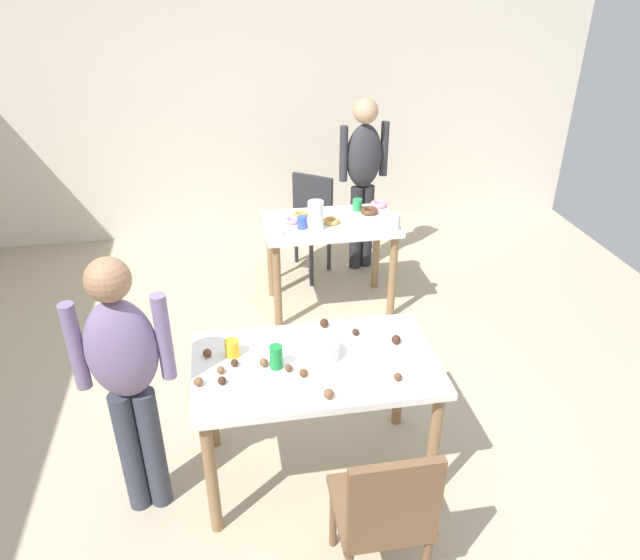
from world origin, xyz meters
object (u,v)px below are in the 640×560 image
Objects in this scene: person_girl_near at (126,372)px; pitcher_far at (316,215)px; person_adult_far at (363,171)px; chair_near_table at (385,511)px; mixing_bowl at (320,349)px; dining_table_far at (330,237)px; chair_far_table at (307,220)px; soda_can at (276,357)px; dining_table_near at (315,378)px.

person_girl_near reaches higher than pitcher_far.
person_girl_near is 0.95× the size of person_adult_far.
chair_near_table is 4.40× the size of mixing_bowl.
chair_near_table is at bearing -95.26° from dining_table_far.
soda_can reaches higher than chair_far_table.
chair_far_table is 0.65m from person_adult_far.
soda_can is at bearing -106.06° from pitcher_far.
person_girl_near is (-1.21, -2.45, 0.36)m from chair_far_table.
chair_far_table is at bearing 82.92° from mixing_bowl.
chair_near_table is 3.20m from person_adult_far.
pitcher_far is at bearing 55.31° from person_girl_near.
chair_far_table is 0.85m from pitcher_far.
mixing_bowl is 1.62× the size of soda_can.
chair_near_table reaches higher than dining_table_far.
chair_far_table is 4.40× the size of mixing_bowl.
chair_near_table is 7.13× the size of soda_can.
person_girl_near is at bearing -124.69° from pitcher_far.
person_adult_far is 0.94m from pitcher_far.
person_girl_near is at bearing 148.17° from chair_near_table.
pitcher_far is (-0.13, -0.12, 0.24)m from dining_table_far.
person_adult_far is at bearing 55.11° from person_girl_near.
person_girl_near is at bearing -173.21° from mixing_bowl.
dining_table_near is at bearing -108.89° from person_adult_far.
dining_table_far is 0.66× the size of person_adult_far.
dining_table_near is at bearing 2.74° from soda_can.
dining_table_near is 0.16m from mixing_bowl.
person_girl_near reaches higher than dining_table_near.
pitcher_far is (0.10, 2.34, 0.36)m from chair_near_table.
mixing_bowl is at bearing 51.67° from dining_table_near.
chair_near_table is at bearing -79.42° from mixing_bowl.
person_girl_near reaches higher than soda_can.
dining_table_far is 0.70× the size of person_girl_near.
dining_table_near is at bearing -103.08° from dining_table_far.
mixing_bowl is (-0.37, -1.69, 0.17)m from dining_table_far.
chair_far_table is at bearing 87.31° from chair_near_table.
mixing_bowl is (0.03, 0.04, 0.15)m from dining_table_near.
person_girl_near reaches higher than chair_far_table.
person_adult_far is at bearing 78.41° from chair_near_table.
mixing_bowl is at bearing 6.79° from person_girl_near.
mixing_bowl is at bearing 100.58° from chair_near_table.
person_girl_near is at bearing -175.40° from dining_table_near.
person_adult_far reaches higher than soda_can.
dining_table_far is 8.29× the size of soda_can.
chair_far_table is (-0.08, 0.65, -0.12)m from dining_table_far.
pitcher_far is at bearing -138.48° from dining_table_far.
dining_table_near is at bearing -97.68° from chair_far_table.
person_girl_near is 6.66× the size of pitcher_far.
soda_can is at bearing -112.93° from person_adult_far.
mixing_bowl is at bearing 11.86° from soda_can.
person_adult_far is (0.49, -0.00, 0.42)m from chair_far_table.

